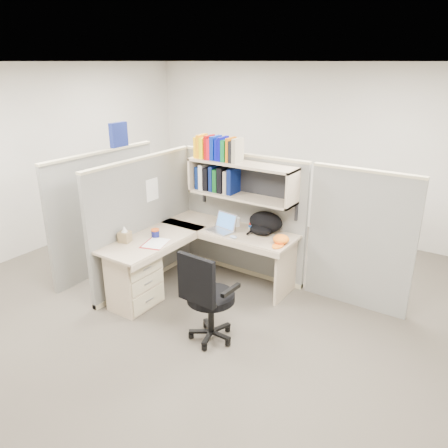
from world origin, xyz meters
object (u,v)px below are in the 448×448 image
Objects in this scene: desk at (160,266)px; snack_canister at (155,233)px; task_chair at (208,311)px; laptop at (220,223)px; backpack at (263,223)px.

snack_canister reaches higher than desk.
task_chair is (0.96, -0.37, -0.08)m from desk.
task_chair is at bearing -24.05° from snack_canister.
backpack reaches higher than laptop.
desk is 1.71× the size of task_chair.
laptop is 3.15× the size of snack_canister.
snack_canister is (-0.17, 0.14, 0.34)m from desk.
backpack is at bearing 48.94° from desk.
task_chair is at bearing -73.69° from backpack.
snack_canister is at bearing -129.66° from backpack.
snack_canister is 0.10× the size of task_chair.
backpack reaches higher than snack_canister.
desk is 4.06× the size of backpack.
laptop is at bearing 118.39° from task_chair.
task_chair is (1.13, -0.51, -0.42)m from snack_canister.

